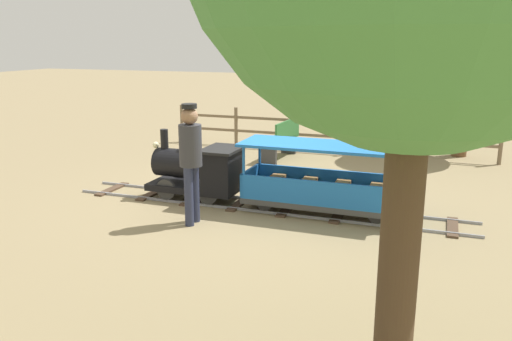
{
  "coord_description": "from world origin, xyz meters",
  "views": [
    {
      "loc": [
        -6.98,
        -2.51,
        2.42
      ],
      "look_at": [
        0.0,
        0.02,
        0.55
      ],
      "focal_mm": 36.6,
      "sensor_mm": 36.0,
      "label": 1
    }
  ],
  "objects_px": {
    "oak_tree_far": "(471,26)",
    "park_bench": "(282,139)",
    "passenger_car": "(323,185)",
    "locomotive": "(200,170)",
    "conductor_person": "(191,154)"
  },
  "relations": [
    {
      "from": "oak_tree_far",
      "to": "park_bench",
      "type": "bearing_deg",
      "value": 114.25
    },
    {
      "from": "passenger_car",
      "to": "park_bench",
      "type": "bearing_deg",
      "value": 26.73
    },
    {
      "from": "locomotive",
      "to": "oak_tree_far",
      "type": "height_order",
      "value": "oak_tree_far"
    },
    {
      "from": "locomotive",
      "to": "park_bench",
      "type": "height_order",
      "value": "locomotive"
    },
    {
      "from": "locomotive",
      "to": "park_bench",
      "type": "bearing_deg",
      "value": -5.83
    },
    {
      "from": "locomotive",
      "to": "conductor_person",
      "type": "bearing_deg",
      "value": -159.97
    },
    {
      "from": "locomotive",
      "to": "oak_tree_far",
      "type": "bearing_deg",
      "value": -38.72
    },
    {
      "from": "passenger_car",
      "to": "park_bench",
      "type": "height_order",
      "value": "passenger_car"
    },
    {
      "from": "conductor_person",
      "to": "locomotive",
      "type": "bearing_deg",
      "value": 20.03
    },
    {
      "from": "locomotive",
      "to": "passenger_car",
      "type": "height_order",
      "value": "locomotive"
    },
    {
      "from": "locomotive",
      "to": "park_bench",
      "type": "relative_size",
      "value": 1.09
    },
    {
      "from": "oak_tree_far",
      "to": "locomotive",
      "type": "bearing_deg",
      "value": 141.28
    },
    {
      "from": "conductor_person",
      "to": "oak_tree_far",
      "type": "bearing_deg",
      "value": -30.96
    },
    {
      "from": "conductor_person",
      "to": "oak_tree_far",
      "type": "relative_size",
      "value": 0.43
    },
    {
      "from": "passenger_car",
      "to": "conductor_person",
      "type": "relative_size",
      "value": 1.45
    }
  ]
}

